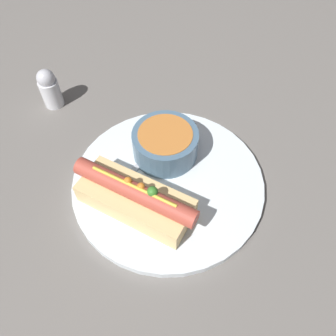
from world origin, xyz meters
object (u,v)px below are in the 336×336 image
Objects in this scene: hot_dog at (135,198)px; salt_shaker at (50,88)px; soup_bowl at (165,143)px; spoon at (158,145)px.

hot_dog is 2.46× the size of salt_shaker.
spoon is (-0.02, 0.00, -0.02)m from soup_bowl.
hot_dog is 0.29m from salt_shaker.
soup_bowl is 1.36× the size of salt_shaker.
hot_dog reaches higher than spoon.
salt_shaker reaches higher than hot_dog.
soup_bowl reaches higher than spoon.
soup_bowl is 0.72× the size of spoon.
spoon is at bearing 6.85° from salt_shaker.
hot_dog is at bearing -75.53° from soup_bowl.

